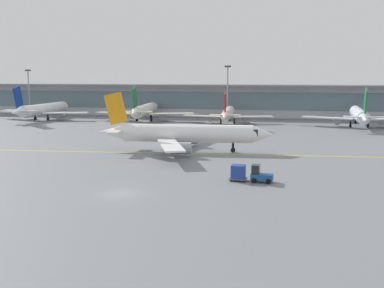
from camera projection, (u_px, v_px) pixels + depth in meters
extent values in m
plane|color=slate|center=(121.00, 194.00, 49.64)|extent=(400.00, 400.00, 0.00)
cube|color=yellow|center=(185.00, 154.00, 74.47)|extent=(109.63, 9.69, 0.01)
cube|color=#B2B7BC|center=(225.00, 101.00, 139.07)|extent=(168.00, 8.00, 9.00)
cube|color=slate|center=(224.00, 101.00, 135.04)|extent=(161.28, 0.16, 5.04)
cube|color=slate|center=(225.00, 86.00, 136.88)|extent=(174.72, 11.00, 0.60)
cylinder|color=white|center=(44.00, 109.00, 129.18)|extent=(3.96, 21.27, 2.94)
cone|color=white|center=(66.00, 106.00, 141.02)|extent=(2.96, 3.66, 2.79)
cube|color=black|center=(63.00, 105.00, 138.71)|extent=(2.42, 2.75, 1.03)
cone|color=white|center=(17.00, 113.00, 116.78)|extent=(2.72, 4.82, 2.50)
cube|color=white|center=(17.00, 112.00, 129.42)|extent=(12.34, 6.52, 0.24)
cylinder|color=#999EA3|center=(28.00, 114.00, 130.22)|extent=(1.96, 3.19, 1.81)
cube|color=white|center=(66.00, 113.00, 125.87)|extent=(12.41, 5.47, 0.24)
cylinder|color=#999EA3|center=(60.00, 115.00, 127.81)|extent=(1.96, 3.19, 1.81)
cube|color=navy|center=(18.00, 97.00, 117.07)|extent=(0.50, 3.97, 5.53)
cube|color=white|center=(12.00, 110.00, 118.45)|extent=(4.42, 2.28, 0.21)
cube|color=white|center=(27.00, 111.00, 117.43)|extent=(4.42, 2.28, 0.21)
cylinder|color=black|center=(58.00, 115.00, 136.63)|extent=(0.38, 0.38, 1.56)
cylinder|color=black|center=(59.00, 116.00, 136.68)|extent=(0.51, 0.80, 0.78)
cylinder|color=black|center=(35.00, 117.00, 128.33)|extent=(0.38, 0.38, 1.56)
cylinder|color=black|center=(35.00, 119.00, 128.39)|extent=(0.51, 0.80, 0.78)
cylinder|color=black|center=(48.00, 117.00, 127.39)|extent=(0.38, 0.38, 1.56)
cylinder|color=black|center=(48.00, 119.00, 127.45)|extent=(0.51, 0.80, 0.78)
cylinder|color=silver|center=(145.00, 110.00, 125.93)|extent=(4.56, 21.32, 2.94)
cone|color=silver|center=(154.00, 107.00, 138.04)|extent=(3.06, 3.73, 2.79)
cube|color=black|center=(153.00, 106.00, 135.68)|extent=(2.49, 2.81, 1.03)
cone|color=silver|center=(134.00, 114.00, 113.24)|extent=(2.85, 4.88, 2.50)
cube|color=silver|center=(117.00, 113.00, 125.21)|extent=(12.41, 5.14, 0.24)
cylinder|color=#999EA3|center=(127.00, 116.00, 126.33)|extent=(2.05, 3.24, 1.81)
cube|color=silver|center=(171.00, 113.00, 123.50)|extent=(12.30, 6.82, 0.24)
cylinder|color=#999EA3|center=(163.00, 116.00, 125.17)|extent=(2.05, 3.24, 1.81)
cube|color=#19662D|center=(135.00, 97.00, 113.56)|extent=(0.62, 3.97, 5.53)
cube|color=silver|center=(127.00, 111.00, 114.68)|extent=(4.47, 2.40, 0.21)
cube|color=silver|center=(144.00, 112.00, 114.19)|extent=(4.47, 2.40, 0.21)
cylinder|color=black|center=(151.00, 115.00, 133.54)|extent=(0.38, 0.38, 1.56)
cylinder|color=black|center=(151.00, 117.00, 133.60)|extent=(0.53, 0.81, 0.78)
cylinder|color=black|center=(137.00, 118.00, 124.80)|extent=(0.38, 0.38, 1.56)
cylinder|color=black|center=(137.00, 120.00, 124.86)|extent=(0.53, 0.81, 0.78)
cylinder|color=black|center=(151.00, 119.00, 124.35)|extent=(0.38, 0.38, 1.56)
cylinder|color=black|center=(151.00, 120.00, 124.41)|extent=(0.53, 0.81, 0.78)
cylinder|color=silver|center=(228.00, 113.00, 120.17)|extent=(3.44, 18.47, 2.55)
cone|color=silver|center=(230.00, 110.00, 130.65)|extent=(2.57, 3.18, 2.42)
cube|color=black|center=(230.00, 109.00, 128.60)|extent=(2.10, 2.39, 0.89)
cone|color=silver|center=(225.00, 117.00, 109.19)|extent=(2.36, 4.18, 2.17)
cube|color=silver|center=(203.00, 116.00, 119.74)|extent=(10.78, 4.75, 0.21)
cylinder|color=#999EA3|center=(211.00, 118.00, 120.65)|extent=(1.71, 2.77, 1.58)
cube|color=silver|center=(253.00, 117.00, 117.88)|extent=(10.72, 5.66, 0.21)
cylinder|color=#999EA3|center=(245.00, 119.00, 119.38)|extent=(1.71, 2.77, 1.58)
cube|color=red|center=(225.00, 102.00, 109.46)|extent=(0.44, 3.45, 4.80)
cube|color=silver|center=(217.00, 115.00, 110.49)|extent=(3.83, 1.98, 0.18)
cube|color=silver|center=(233.00, 115.00, 109.96)|extent=(3.83, 1.98, 0.18)
cylinder|color=black|center=(229.00, 118.00, 126.75)|extent=(0.33, 0.33, 1.35)
cylinder|color=black|center=(229.00, 119.00, 126.80)|extent=(0.45, 0.69, 0.68)
cylinder|color=black|center=(221.00, 121.00, 119.24)|extent=(0.33, 0.33, 1.35)
cylinder|color=black|center=(221.00, 122.00, 119.29)|extent=(0.45, 0.69, 0.68)
cylinder|color=black|center=(234.00, 121.00, 118.75)|extent=(0.33, 0.33, 1.35)
cylinder|color=black|center=(234.00, 122.00, 118.80)|extent=(0.45, 0.69, 0.68)
cylinder|color=silver|center=(359.00, 114.00, 111.51)|extent=(4.15, 21.29, 2.94)
cone|color=silver|center=(354.00, 110.00, 123.32)|extent=(2.99, 3.68, 2.79)
cube|color=black|center=(355.00, 110.00, 121.02)|extent=(2.44, 2.77, 1.03)
cone|color=silver|center=(365.00, 119.00, 99.13)|extent=(2.76, 4.84, 2.50)
cube|color=silver|center=(327.00, 118.00, 111.82)|extent=(12.33, 6.62, 0.24)
cylinder|color=#999EA3|center=(337.00, 121.00, 112.59)|extent=(1.99, 3.21, 1.81)
cylinder|color=#999EA3|center=(381.00, 122.00, 110.09)|extent=(1.99, 3.21, 1.81)
cube|color=#19662D|center=(366.00, 101.00, 99.43)|extent=(0.54, 3.97, 5.53)
cube|color=silver|center=(354.00, 117.00, 100.83)|extent=(4.43, 2.32, 0.21)
cube|color=silver|center=(375.00, 117.00, 99.77)|extent=(4.43, 2.32, 0.21)
cylinder|color=black|center=(356.00, 121.00, 118.94)|extent=(0.38, 0.38, 1.56)
cylinder|color=black|center=(356.00, 122.00, 119.00)|extent=(0.52, 0.80, 0.78)
cylinder|color=black|center=(350.00, 124.00, 110.68)|extent=(0.38, 0.38, 1.56)
cylinder|color=black|center=(350.00, 126.00, 110.74)|extent=(0.52, 0.80, 0.78)
cylinder|color=black|center=(368.00, 125.00, 109.71)|extent=(0.38, 0.38, 1.56)
cylinder|color=black|center=(368.00, 126.00, 109.77)|extent=(0.52, 0.80, 0.78)
cylinder|color=white|center=(188.00, 133.00, 75.94)|extent=(21.55, 4.77, 2.97)
cone|color=white|center=(264.00, 134.00, 74.61)|extent=(3.79, 3.11, 2.82)
cube|color=black|center=(249.00, 132.00, 74.81)|extent=(2.86, 2.53, 1.04)
cone|color=white|center=(111.00, 132.00, 77.34)|extent=(4.95, 2.92, 2.52)
cube|color=white|center=(183.00, 132.00, 83.72)|extent=(5.11, 12.53, 0.24)
cylinder|color=#999EA3|center=(189.00, 139.00, 81.30)|extent=(3.29, 2.09, 1.83)
cube|color=white|center=(170.00, 145.00, 68.79)|extent=(6.97, 12.42, 0.24)
cylinder|color=#999EA3|center=(181.00, 148.00, 71.18)|extent=(3.29, 2.09, 1.83)
cube|color=orange|center=(116.00, 108.00, 76.63)|extent=(4.01, 0.65, 5.59)
cube|color=white|center=(122.00, 128.00, 79.28)|extent=(2.46, 4.53, 0.21)
cube|color=white|center=(115.00, 131.00, 74.99)|extent=(2.46, 4.53, 0.21)
cylinder|color=black|center=(233.00, 148.00, 75.49)|extent=(0.38, 0.38, 1.57)
cylinder|color=black|center=(233.00, 150.00, 75.55)|extent=(0.82, 0.55, 0.79)
cylinder|color=black|center=(179.00, 145.00, 78.45)|extent=(0.38, 0.38, 1.57)
cylinder|color=black|center=(179.00, 147.00, 78.51)|extent=(0.82, 0.55, 0.79)
cylinder|color=black|center=(176.00, 149.00, 74.50)|extent=(0.38, 0.38, 1.57)
cylinder|color=black|center=(176.00, 151.00, 74.56)|extent=(0.82, 0.55, 0.79)
cube|color=#194C8C|center=(262.00, 177.00, 54.72)|extent=(2.70, 1.60, 0.70)
cube|color=#1E2328|center=(256.00, 169.00, 54.78)|extent=(0.99, 1.31, 1.10)
cylinder|color=black|center=(270.00, 179.00, 55.22)|extent=(0.62, 0.27, 0.60)
cylinder|color=black|center=(268.00, 182.00, 53.88)|extent=(0.62, 0.27, 0.60)
cylinder|color=black|center=(256.00, 178.00, 55.67)|extent=(0.62, 0.27, 0.60)
cylinder|color=black|center=(254.00, 181.00, 54.33)|extent=(0.62, 0.27, 0.60)
cube|color=#595B60|center=(238.00, 178.00, 55.53)|extent=(2.22, 1.76, 0.12)
cube|color=navy|center=(238.00, 172.00, 55.40)|extent=(1.71, 1.62, 1.60)
cylinder|color=black|center=(245.00, 179.00, 56.03)|extent=(0.23, 0.12, 0.22)
cylinder|color=black|center=(243.00, 182.00, 54.69)|extent=(0.23, 0.12, 0.22)
cylinder|color=black|center=(233.00, 178.00, 56.42)|extent=(0.23, 0.12, 0.22)
cylinder|color=black|center=(231.00, 181.00, 55.09)|extent=(0.23, 0.12, 0.22)
cylinder|color=gray|center=(29.00, 94.00, 140.30)|extent=(0.36, 0.36, 13.56)
cube|color=#3F3F42|center=(28.00, 70.00, 139.23)|extent=(1.80, 0.30, 0.50)
cylinder|color=gray|center=(228.00, 94.00, 128.71)|extent=(0.36, 0.36, 14.56)
cube|color=#3F3F42|center=(228.00, 66.00, 127.57)|extent=(1.80, 0.30, 0.50)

